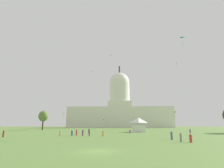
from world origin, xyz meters
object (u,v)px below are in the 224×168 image
at_px(kite_pink_high, 111,56).
at_px(person_red_front_right, 77,133).
at_px(capitol_building, 120,109).
at_px(person_red_near_tree_west, 191,138).
at_px(person_maroon_deep_crowd, 3,134).
at_px(person_denim_back_center, 172,136).
at_px(person_purple_near_tent, 89,133).
at_px(person_orange_lawn_far_right, 103,134).
at_px(kite_cyan_low, 115,115).
at_px(kite_green_high, 176,64).
at_px(person_grey_back_right, 181,137).
at_px(kite_yellow_low, 137,114).
at_px(kite_orange_high, 92,72).
at_px(kite_gold_low, 164,103).
at_px(person_black_aisle_center, 89,131).
at_px(kite_black_high, 140,69).
at_px(kite_turquoise_mid, 182,40).
at_px(person_tan_back_left, 60,134).
at_px(person_purple_lawn_far_left, 190,131).
at_px(person_denim_front_center, 72,133).
at_px(kite_magenta_low, 64,113).
at_px(kite_lime_low, 175,112).
at_px(kite_red_low, 103,119).
at_px(event_tent, 139,125).
at_px(person_purple_mid_right, 130,131).
at_px(tree_west_far, 43,116).
at_px(person_purple_mid_center, 83,133).

bearing_deg(kite_pink_high, person_red_front_right, 92.64).
height_order(capitol_building, person_red_near_tree_west, capitol_building).
height_order(person_maroon_deep_crowd, person_denim_back_center, person_denim_back_center).
bearing_deg(person_purple_near_tent, person_orange_lawn_far_right, 57.05).
height_order(kite_cyan_low, kite_green_high, kite_green_high).
distance_m(person_grey_back_right, kite_yellow_low, 89.49).
distance_m(kite_orange_high, kite_gold_low, 66.81).
relative_size(person_black_aisle_center, kite_black_high, 0.65).
bearing_deg(kite_turquoise_mid, person_maroon_deep_crowd, 14.54).
bearing_deg(kite_cyan_low, person_tan_back_left, 90.45).
relative_size(person_purple_lawn_far_left, person_denim_front_center, 0.90).
bearing_deg(kite_magenta_low, person_purple_near_tent, -121.14).
relative_size(person_red_front_right, kite_lime_low, 0.42).
height_order(kite_cyan_low, kite_gold_low, kite_gold_low).
height_order(person_purple_lawn_far_left, kite_red_low, kite_red_low).
xyz_separation_m(event_tent, person_purple_mid_right, (-4.33, -11.82, -2.40)).
relative_size(capitol_building, person_grey_back_right, 72.11).
xyz_separation_m(person_red_front_right, kite_magenta_low, (-23.76, 64.31, 9.42)).
xyz_separation_m(person_purple_mid_right, kite_pink_high, (-8.10, 22.62, 37.73)).
bearing_deg(kite_gold_low, kite_red_low, 41.68).
height_order(person_tan_back_left, kite_gold_low, kite_gold_low).
distance_m(person_denim_front_center, person_maroon_deep_crowd, 16.53).
height_order(person_orange_lawn_far_right, kite_yellow_low, kite_yellow_low).
xyz_separation_m(person_purple_lawn_far_left, person_tan_back_left, (-42.62, -23.11, -0.01)).
bearing_deg(person_purple_lawn_far_left, person_red_near_tree_west, 1.92).
xyz_separation_m(kite_orange_high, kite_pink_high, (18.68, -56.68, -8.66)).
bearing_deg(kite_yellow_low, person_purple_near_tent, 76.91).
relative_size(person_tan_back_left, kite_cyan_low, 0.45).
distance_m(tree_west_far, person_denim_front_center, 67.03).
bearing_deg(person_red_front_right, person_maroon_deep_crowd, -63.99).
relative_size(person_purple_lawn_far_left, person_denim_back_center, 0.85).
distance_m(person_red_near_tree_west, person_maroon_deep_crowd, 42.07).
relative_size(person_purple_near_tent, person_purple_mid_center, 1.01).
bearing_deg(kite_yellow_low, person_purple_mid_center, 74.68).
bearing_deg(person_purple_lawn_far_left, kite_yellow_low, -140.96).
xyz_separation_m(person_purple_lawn_far_left, kite_magenta_low, (-62.73, 44.51, 9.53)).
bearing_deg(person_red_front_right, kite_turquoise_mid, 97.50).
relative_size(kite_orange_high, kite_red_low, 0.84).
relative_size(person_purple_mid_center, kite_pink_high, 0.78).
bearing_deg(kite_orange_high, kite_black_high, -105.97).
relative_size(person_red_near_tree_west, kite_pink_high, 0.67).
xyz_separation_m(event_tent, person_purple_mid_center, (-18.25, -28.03, -2.29)).
distance_m(kite_cyan_low, kite_turquoise_mid, 103.86).
xyz_separation_m(kite_orange_high, kite_gold_low, (50.65, -31.13, -30.47)).
bearing_deg(kite_black_high, person_purple_mid_center, 154.84).
bearing_deg(tree_west_far, kite_pink_high, -23.74).
height_order(event_tent, tree_west_far, tree_west_far).
xyz_separation_m(capitol_building, kite_black_high, (21.91, -34.58, 38.67)).
bearing_deg(person_denim_back_center, kite_gold_low, -84.33).
height_order(person_grey_back_right, person_purple_mid_center, person_purple_mid_center).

